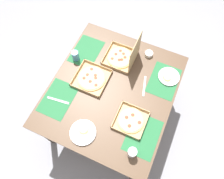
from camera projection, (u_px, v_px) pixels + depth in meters
ground_plane at (112, 114)px, 2.60m from camera, size 6.00×6.00×0.00m
dining_table at (112, 94)px, 2.04m from camera, size 1.27×1.12×0.72m
placemat_near_left at (86, 51)px, 2.13m from camera, size 0.36×0.26×0.00m
placemat_near_right at (58, 99)px, 1.91m from camera, size 0.36×0.26×0.00m
placemat_far_left at (164, 81)px, 1.99m from camera, size 0.36×0.26×0.00m
placemat_far_right at (143, 135)px, 1.77m from camera, size 0.36×0.26×0.00m
pizza_box_center at (92, 78)px, 1.98m from camera, size 0.31×0.31×0.04m
pizza_box_corner_left at (131, 120)px, 1.81m from camera, size 0.27×0.27×0.04m
pizza_box_corner_right at (123, 57)px, 2.04m from camera, size 0.29×0.29×0.33m
plate_far_right at (83, 132)px, 1.77m from camera, size 0.22×0.22×0.03m
plate_middle at (169, 77)px, 1.99m from camera, size 0.20×0.20×0.03m
cup_clear_left at (132, 153)px, 1.66m from camera, size 0.07×0.07×0.11m
cup_dark at (75, 56)px, 2.04m from camera, size 0.07×0.07×0.11m
condiment_bowl at (149, 54)px, 2.09m from camera, size 0.08×0.08×0.04m
knife_by_far_left at (144, 86)px, 1.96m from camera, size 0.21×0.07×0.00m
knife_by_near_left at (58, 100)px, 1.90m from camera, size 0.04×0.21×0.00m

